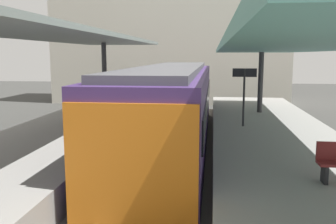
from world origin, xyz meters
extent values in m
plane|color=#383835|center=(0.00, 0.00, 0.00)|extent=(80.00, 80.00, 0.00)
cube|color=gray|center=(-3.80, 0.00, 0.50)|extent=(4.40, 28.00, 1.00)
cube|color=gray|center=(3.80, 0.00, 0.50)|extent=(4.40, 28.00, 1.00)
cube|color=#59544C|center=(0.00, 0.00, 0.10)|extent=(3.20, 28.00, 0.20)
cube|color=slate|center=(-0.72, 0.00, 0.27)|extent=(0.08, 28.00, 0.14)
cube|color=slate|center=(0.72, 0.00, 0.27)|extent=(0.08, 28.00, 0.14)
cube|color=#472D6B|center=(0.00, 3.91, 1.65)|extent=(2.70, 14.58, 2.90)
cube|color=orange|center=(0.00, -3.40, 1.50)|extent=(2.65, 0.08, 2.60)
cube|color=black|center=(-1.37, 3.91, 2.00)|extent=(0.04, 13.41, 0.76)
cube|color=black|center=(1.37, 3.91, 2.00)|extent=(0.04, 13.41, 0.76)
cube|color=#515156|center=(0.00, 3.91, 3.20)|extent=(2.16, 13.85, 0.20)
cylinder|color=#333335|center=(-3.80, 7.70, 2.65)|extent=(0.24, 0.24, 3.31)
cube|color=slate|center=(-3.80, 1.40, 4.39)|extent=(4.18, 21.00, 0.16)
cylinder|color=#333335|center=(3.80, 7.70, 2.43)|extent=(0.24, 0.24, 2.85)
cube|color=slate|center=(3.80, 1.40, 3.93)|extent=(4.18, 21.00, 0.16)
cube|color=black|center=(3.96, -2.28, 1.20)|extent=(0.08, 0.32, 0.40)
cylinder|color=#262628|center=(2.74, 4.02, 2.10)|extent=(0.08, 0.08, 2.20)
cube|color=black|center=(2.74, 4.02, 3.05)|extent=(0.90, 0.06, 0.32)
cylinder|color=#998460|center=(-2.78, 3.51, 1.41)|extent=(0.28, 0.28, 0.81)
cylinder|color=maroon|center=(-2.78, 3.51, 2.09)|extent=(0.36, 0.36, 0.56)
sphere|color=#936B4C|center=(-2.78, 3.51, 2.48)|extent=(0.22, 0.22, 0.22)
cube|color=beige|center=(-1.83, 20.00, 5.50)|extent=(18.00, 6.00, 11.00)
camera|label=1|loc=(1.56, -10.22, 3.70)|focal=39.60mm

